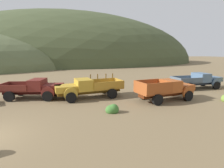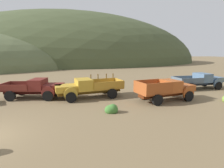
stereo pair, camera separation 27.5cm
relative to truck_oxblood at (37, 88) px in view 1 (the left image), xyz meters
The scene contains 8 objects.
hill_far_right 59.31m from the truck_oxblood, 85.91° to the left, with size 108.02×62.49×40.77m, color #424C2D.
truck_oxblood is the anchor object (origin of this frame).
truck_mustard 4.56m from the truck_oxblood, 13.66° to the right, with size 6.70×3.24×2.16m.
truck_oxide_orange 12.52m from the truck_oxblood, 17.18° to the right, with size 5.85×3.01×1.91m.
truck_chalk_blue 18.77m from the truck_oxblood, ahead, with size 6.19×2.51×1.89m.
bush_front_right 8.35m from the truck_oxblood, 44.13° to the right, with size 1.00×0.84×0.83m.
bush_near_barrel 16.91m from the truck_oxblood, ahead, with size 0.78×0.81×0.60m.
bush_lone_scrub 12.70m from the truck_oxblood, 11.10° to the left, with size 0.85×0.79×0.77m.
Camera 1 is at (4.46, -9.70, 4.43)m, focal length 28.28 mm.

